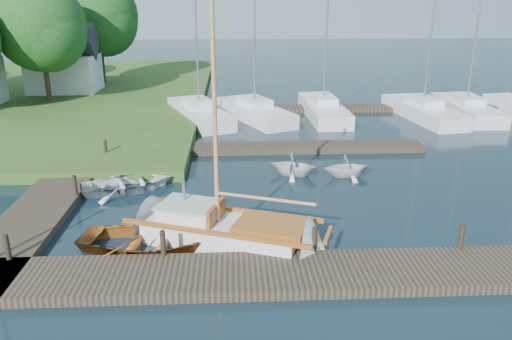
{
  "coord_description": "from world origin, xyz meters",
  "views": [
    {
      "loc": [
        -0.92,
        -18.3,
        7.55
      ],
      "look_at": [
        0.0,
        0.0,
        1.2
      ],
      "focal_mm": 35.0,
      "sensor_mm": 36.0,
      "label": 1
    }
  ],
  "objects_px": {
    "dinghy": "(144,237)",
    "marina_boat_5": "(466,107)",
    "marina_boat_0": "(199,112)",
    "tree_3": "(40,24)",
    "mooring_post_4": "(75,185)",
    "sailboat": "(229,232)",
    "mooring_post_0": "(7,247)",
    "tree_7": "(98,14)",
    "mooring_post_1": "(163,243)",
    "tender_b": "(294,163)",
    "tender_a": "(127,181)",
    "marina_boat_4": "(423,110)",
    "mooring_post_5": "(105,148)",
    "mooring_post_2": "(314,240)",
    "mooring_post_3": "(462,236)",
    "marina_boat_2": "(323,108)",
    "tender_d": "(347,165)",
    "marina_boat_1": "(255,111)",
    "house_c": "(64,64)"
  },
  "relations": [
    {
      "from": "tender_b",
      "to": "tender_d",
      "type": "relative_size",
      "value": 1.04
    },
    {
      "from": "tree_3",
      "to": "tree_7",
      "type": "height_order",
      "value": "tree_7"
    },
    {
      "from": "tender_b",
      "to": "tender_a",
      "type": "bearing_deg",
      "value": 120.64
    },
    {
      "from": "marina_boat_0",
      "to": "marina_boat_1",
      "type": "height_order",
      "value": "marina_boat_0"
    },
    {
      "from": "mooring_post_2",
      "to": "marina_boat_2",
      "type": "height_order",
      "value": "marina_boat_2"
    },
    {
      "from": "dinghy",
      "to": "marina_boat_0",
      "type": "distance_m",
      "value": 17.54
    },
    {
      "from": "house_c",
      "to": "dinghy",
      "type": "bearing_deg",
      "value": -68.5
    },
    {
      "from": "mooring_post_2",
      "to": "marina_boat_2",
      "type": "distance_m",
      "value": 19.64
    },
    {
      "from": "dinghy",
      "to": "tree_3",
      "type": "distance_m",
      "value": 24.95
    },
    {
      "from": "sailboat",
      "to": "dinghy",
      "type": "xyz_separation_m",
      "value": [
        -2.66,
        -0.37,
        0.08
      ]
    },
    {
      "from": "marina_boat_5",
      "to": "marina_boat_4",
      "type": "bearing_deg",
      "value": 100.71
    },
    {
      "from": "mooring_post_4",
      "to": "tender_b",
      "type": "height_order",
      "value": "tender_b"
    },
    {
      "from": "tender_b",
      "to": "mooring_post_0",
      "type": "bearing_deg",
      "value": 148.42
    },
    {
      "from": "sailboat",
      "to": "dinghy",
      "type": "distance_m",
      "value": 2.69
    },
    {
      "from": "mooring_post_3",
      "to": "mooring_post_4",
      "type": "bearing_deg",
      "value": 158.96
    },
    {
      "from": "marina_boat_1",
      "to": "mooring_post_4",
      "type": "bearing_deg",
      "value": 126.98
    },
    {
      "from": "mooring_post_4",
      "to": "sailboat",
      "type": "xyz_separation_m",
      "value": [
        5.92,
        -3.67,
        -0.36
      ]
    },
    {
      "from": "mooring_post_1",
      "to": "dinghy",
      "type": "bearing_deg",
      "value": 127.71
    },
    {
      "from": "tree_7",
      "to": "tender_a",
      "type": "bearing_deg",
      "value": -74.82
    },
    {
      "from": "tender_b",
      "to": "tender_d",
      "type": "distance_m",
      "value": 2.37
    },
    {
      "from": "mooring_post_3",
      "to": "sailboat",
      "type": "bearing_deg",
      "value": 169.37
    },
    {
      "from": "marina_boat_1",
      "to": "mooring_post_5",
      "type": "bearing_deg",
      "value": 114.88
    },
    {
      "from": "sailboat",
      "to": "tree_3",
      "type": "distance_m",
      "value": 25.86
    },
    {
      "from": "mooring_post_5",
      "to": "dinghy",
      "type": "bearing_deg",
      "value": -70.17
    },
    {
      "from": "marina_boat_2",
      "to": "tree_7",
      "type": "height_order",
      "value": "marina_boat_2"
    },
    {
      "from": "sailboat",
      "to": "tree_7",
      "type": "relative_size",
      "value": 1.05
    },
    {
      "from": "mooring_post_4",
      "to": "mooring_post_5",
      "type": "relative_size",
      "value": 1.0
    },
    {
      "from": "mooring_post_5",
      "to": "mooring_post_2",
      "type": "bearing_deg",
      "value": -49.64
    },
    {
      "from": "marina_boat_5",
      "to": "mooring_post_3",
      "type": "bearing_deg",
      "value": 156.84
    },
    {
      "from": "mooring_post_0",
      "to": "tender_d",
      "type": "xyz_separation_m",
      "value": [
        11.67,
        7.38,
        -0.15
      ]
    },
    {
      "from": "tender_a",
      "to": "mooring_post_4",
      "type": "bearing_deg",
      "value": 105.79
    },
    {
      "from": "mooring_post_0",
      "to": "tree_7",
      "type": "xyz_separation_m",
      "value": [
        -4.5,
        31.05,
        5.5
      ]
    },
    {
      "from": "marina_boat_0",
      "to": "marina_boat_4",
      "type": "xyz_separation_m",
      "value": [
        14.65,
        -0.11,
        -0.0
      ]
    },
    {
      "from": "mooring_post_2",
      "to": "mooring_post_3",
      "type": "distance_m",
      "value": 4.5
    },
    {
      "from": "mooring_post_0",
      "to": "marina_boat_1",
      "type": "distance_m",
      "value": 20.38
    },
    {
      "from": "marina_boat_0",
      "to": "tree_7",
      "type": "distance_m",
      "value": 16.46
    },
    {
      "from": "dinghy",
      "to": "marina_boat_5",
      "type": "bearing_deg",
      "value": -36.31
    },
    {
      "from": "marina_boat_0",
      "to": "mooring_post_2",
      "type": "bearing_deg",
      "value": 172.88
    },
    {
      "from": "mooring_post_4",
      "to": "marina_boat_5",
      "type": "bearing_deg",
      "value": 32.47
    },
    {
      "from": "mooring_post_0",
      "to": "mooring_post_1",
      "type": "relative_size",
      "value": 1.0
    },
    {
      "from": "dinghy",
      "to": "tender_b",
      "type": "height_order",
      "value": "tender_b"
    },
    {
      "from": "mooring_post_4",
      "to": "marina_boat_1",
      "type": "distance_m",
      "value": 15.67
    },
    {
      "from": "dinghy",
      "to": "marina_boat_5",
      "type": "relative_size",
      "value": 0.33
    },
    {
      "from": "marina_boat_0",
      "to": "marina_boat_2",
      "type": "distance_m",
      "value": 8.25
    },
    {
      "from": "mooring_post_0",
      "to": "mooring_post_5",
      "type": "height_order",
      "value": "same"
    },
    {
      "from": "marina_boat_0",
      "to": "tree_3",
      "type": "bearing_deg",
      "value": 46.63
    },
    {
      "from": "mooring_post_1",
      "to": "marina_boat_5",
      "type": "relative_size",
      "value": 0.07
    },
    {
      "from": "tender_b",
      "to": "marina_boat_5",
      "type": "height_order",
      "value": "marina_boat_5"
    },
    {
      "from": "tender_a",
      "to": "mooring_post_0",
      "type": "bearing_deg",
      "value": 141.32
    },
    {
      "from": "dinghy",
      "to": "marina_boat_0",
      "type": "relative_size",
      "value": 0.4
    }
  ]
}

